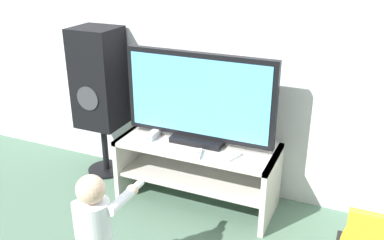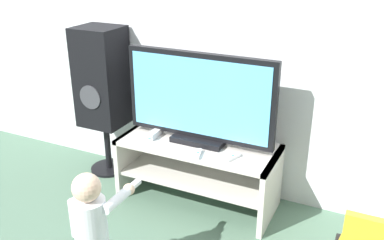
{
  "view_description": "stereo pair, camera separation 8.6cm",
  "coord_description": "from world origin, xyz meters",
  "px_view_note": "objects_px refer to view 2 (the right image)",
  "views": [
    {
      "loc": [
        1.07,
        -2.29,
        1.81
      ],
      "look_at": [
        0.0,
        0.14,
        0.7
      ],
      "focal_mm": 40.0,
      "sensor_mm": 36.0,
      "label": 1
    },
    {
      "loc": [
        1.15,
        -2.26,
        1.81
      ],
      "look_at": [
        0.0,
        0.14,
        0.7
      ],
      "focal_mm": 40.0,
      "sensor_mm": 36.0,
      "label": 2
    }
  ],
  "objects_px": {
    "television": "(199,100)",
    "child": "(92,221)",
    "speaker_tower": "(102,80)",
    "remote_secondary": "(198,154)",
    "game_console": "(155,134)",
    "remote_primary": "(233,157)"
  },
  "relations": [
    {
      "from": "television",
      "to": "speaker_tower",
      "type": "distance_m",
      "value": 0.89
    },
    {
      "from": "game_console",
      "to": "remote_primary",
      "type": "relative_size",
      "value": 1.35
    },
    {
      "from": "child",
      "to": "remote_secondary",
      "type": "bearing_deg",
      "value": 73.86
    },
    {
      "from": "television",
      "to": "child",
      "type": "xyz_separation_m",
      "value": [
        -0.16,
        -1.03,
        -0.38
      ]
    },
    {
      "from": "television",
      "to": "child",
      "type": "relative_size",
      "value": 1.52
    },
    {
      "from": "remote_primary",
      "to": "speaker_tower",
      "type": "height_order",
      "value": "speaker_tower"
    },
    {
      "from": "television",
      "to": "child",
      "type": "height_order",
      "value": "television"
    },
    {
      "from": "child",
      "to": "speaker_tower",
      "type": "xyz_separation_m",
      "value": [
        -0.73,
        1.12,
        0.38
      ]
    },
    {
      "from": "remote_secondary",
      "to": "speaker_tower",
      "type": "xyz_separation_m",
      "value": [
        -0.97,
        0.29,
        0.31
      ]
    },
    {
      "from": "television",
      "to": "game_console",
      "type": "relative_size",
      "value": 6.05
    },
    {
      "from": "television",
      "to": "game_console",
      "type": "bearing_deg",
      "value": -170.09
    },
    {
      "from": "game_console",
      "to": "child",
      "type": "xyz_separation_m",
      "value": [
        0.17,
        -0.98,
        -0.08
      ]
    },
    {
      "from": "game_console",
      "to": "child",
      "type": "bearing_deg",
      "value": -80.1
    },
    {
      "from": "game_console",
      "to": "remote_primary",
      "type": "distance_m",
      "value": 0.65
    },
    {
      "from": "television",
      "to": "speaker_tower",
      "type": "xyz_separation_m",
      "value": [
        -0.89,
        0.09,
        -0.0
      ]
    },
    {
      "from": "speaker_tower",
      "to": "remote_secondary",
      "type": "bearing_deg",
      "value": -16.46
    },
    {
      "from": "television",
      "to": "remote_secondary",
      "type": "relative_size",
      "value": 8.09
    },
    {
      "from": "remote_primary",
      "to": "remote_secondary",
      "type": "height_order",
      "value": "same"
    },
    {
      "from": "remote_primary",
      "to": "speaker_tower",
      "type": "distance_m",
      "value": 1.26
    },
    {
      "from": "remote_secondary",
      "to": "television",
      "type": "bearing_deg",
      "value": 112.62
    },
    {
      "from": "speaker_tower",
      "to": "remote_primary",
      "type": "bearing_deg",
      "value": -10.86
    },
    {
      "from": "television",
      "to": "remote_secondary",
      "type": "distance_m",
      "value": 0.38
    }
  ]
}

